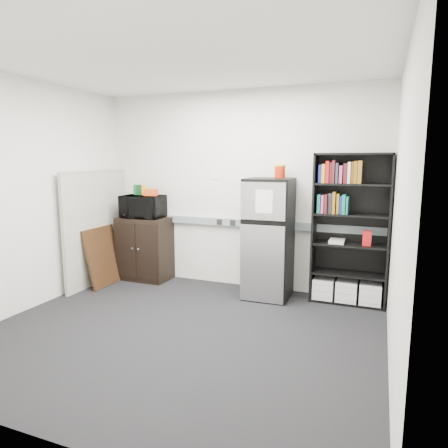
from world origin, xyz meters
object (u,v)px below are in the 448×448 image
(bookshelf, at_px, (350,231))
(cubicle_partition, at_px, (96,228))
(microwave, at_px, (143,207))
(cabinet, at_px, (145,248))
(refrigerator, at_px, (268,238))

(bookshelf, relative_size, cubicle_partition, 1.14)
(microwave, bearing_deg, bookshelf, -3.08)
(cabinet, bearing_deg, bookshelf, 1.27)
(cabinet, bearing_deg, microwave, -90.00)
(bookshelf, height_order, refrigerator, bookshelf)
(bookshelf, height_order, microwave, bookshelf)
(bookshelf, relative_size, refrigerator, 1.20)
(bookshelf, xyz_separation_m, cubicle_partition, (-3.43, -0.49, -0.10))
(cubicle_partition, height_order, microwave, cubicle_partition)
(microwave, bearing_deg, cabinet, 85.34)
(cubicle_partition, xyz_separation_m, microwave, (0.53, 0.40, 0.28))
(bookshelf, relative_size, cabinet, 1.99)
(bookshelf, xyz_separation_m, cabinet, (-2.90, -0.06, -0.45))
(microwave, distance_m, refrigerator, 1.94)
(cubicle_partition, distance_m, refrigerator, 2.46)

